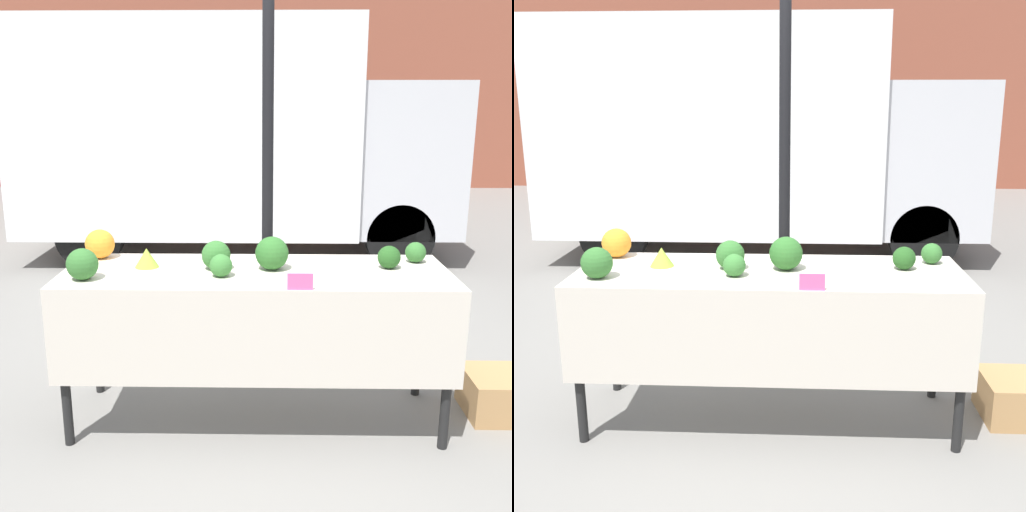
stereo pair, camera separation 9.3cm
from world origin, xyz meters
TOP-DOWN VIEW (x-y plane):
  - ground_plane at (0.00, 0.00)m, footprint 40.00×40.00m
  - building_facade at (0.00, 9.86)m, footprint 16.00×0.60m
  - tent_pole at (0.06, 0.61)m, footprint 0.07×0.07m
  - parked_truck at (-0.42, 3.92)m, footprint 4.82×1.87m
  - market_table at (0.00, -0.06)m, footprint 2.07×0.71m
  - orange_cauliflower at (-0.90, 0.24)m, footprint 0.17×0.17m
  - romanesco_head at (-0.60, 0.06)m, footprint 0.13×0.13m
  - broccoli_head_0 at (0.08, 0.02)m, footprint 0.18×0.18m
  - broccoli_head_1 at (-0.22, 0.02)m, footprint 0.16×0.16m
  - broccoli_head_2 at (0.72, 0.06)m, footprint 0.12×0.12m
  - broccoli_head_3 at (-0.88, -0.19)m, footprint 0.16×0.16m
  - broccoli_head_4 at (0.89, 0.19)m, footprint 0.12×0.12m
  - broccoli_head_5 at (-0.18, -0.12)m, footprint 0.12×0.12m
  - price_sign at (0.22, -0.34)m, footprint 0.12×0.01m

SIDE VIEW (x-z plane):
  - ground_plane at x=0.00m, z-range 0.00..0.00m
  - market_table at x=0.00m, z-range 0.32..1.19m
  - price_sign at x=0.22m, z-range 0.87..0.96m
  - romanesco_head at x=-0.60m, z-range 0.87..0.98m
  - broccoli_head_4 at x=0.89m, z-range 0.87..0.99m
  - broccoli_head_5 at x=-0.18m, z-range 0.87..0.99m
  - broccoli_head_2 at x=0.72m, z-range 0.87..1.00m
  - broccoli_head_1 at x=-0.22m, z-range 0.87..1.03m
  - broccoli_head_3 at x=-0.88m, z-range 0.87..1.03m
  - orange_cauliflower at x=-0.90m, z-range 0.87..1.04m
  - broccoli_head_0 at x=0.08m, z-range 0.87..1.05m
  - tent_pole at x=0.06m, z-range 0.00..2.50m
  - parked_truck at x=-0.42m, z-range 0.08..2.68m
  - building_facade at x=0.00m, z-range 0.00..4.88m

